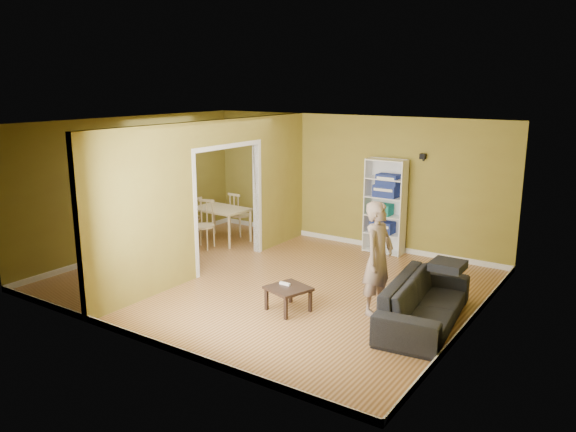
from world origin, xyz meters
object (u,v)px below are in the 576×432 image
Objects in this scene: person at (378,249)px; chair_near at (203,225)px; dining_table at (221,212)px; chair_far at (240,214)px; sofa at (425,295)px; chair_left at (192,217)px; bookshelf at (386,206)px; coffee_table at (288,291)px.

person is 4.39m from chair_near.
dining_table is 0.62m from chair_far.
sofa is 5.25m from dining_table.
chair_left is (-5.72, 1.56, 0.03)m from sofa.
chair_left is at bearing 68.21° from sofa.
chair_near reaches higher than dining_table.
chair_left is (-3.88, -1.25, -0.47)m from bookshelf.
dining_table is at bearing 144.30° from coffee_table.
coffee_table is at bearing -43.72° from chair_near.
sofa is 1.90m from coffee_table.
coffee_table is 0.48× the size of dining_table.
dining_table is (-3.14, -1.17, -0.29)m from bookshelf.
chair_left reaches higher than sofa.
chair_left reaches higher than dining_table.
chair_near is (-4.94, 1.04, 0.07)m from sofa.
chair_far is at bearing 64.27° from person.
chair_far is (-4.97, 2.23, 0.06)m from sofa.
chair_near is (0.78, -0.51, 0.04)m from chair_left.
person is 1.99× the size of chair_near.
chair_far reaches higher than coffee_table.
sofa is 3.99× the size of coffee_table.
person is (-0.70, -0.01, 0.54)m from sofa.
bookshelf is at bearing 26.66° from sofa.
chair_near is (-3.15, 1.71, 0.17)m from coffee_table.
person reaches higher than coffee_table.
person is 1.70× the size of dining_table.
chair_near is at bearing 71.49° from sofa.
sofa is at bearing -86.97° from person.
coffee_table is 0.58× the size of chair_far.
coffee_table is (-1.78, -0.66, -0.10)m from sofa.
person is 4.84m from chair_far.
chair_near reaches higher than chair_left.
coffee_table is (0.06, -3.47, -0.60)m from bookshelf.
coffee_table is at bearing -89.05° from bookshelf.
chair_left is at bearing -162.14° from bookshelf.
sofa is at bearing 84.87° from chair_left.
coffee_table is 3.59m from chair_near.
chair_near reaches higher than coffee_table.
person is at bearing -29.31° from chair_near.
bookshelf is at bearing -165.56° from chair_far.
bookshelf is at bearing 20.48° from dining_table.
person is 3.53× the size of coffee_table.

